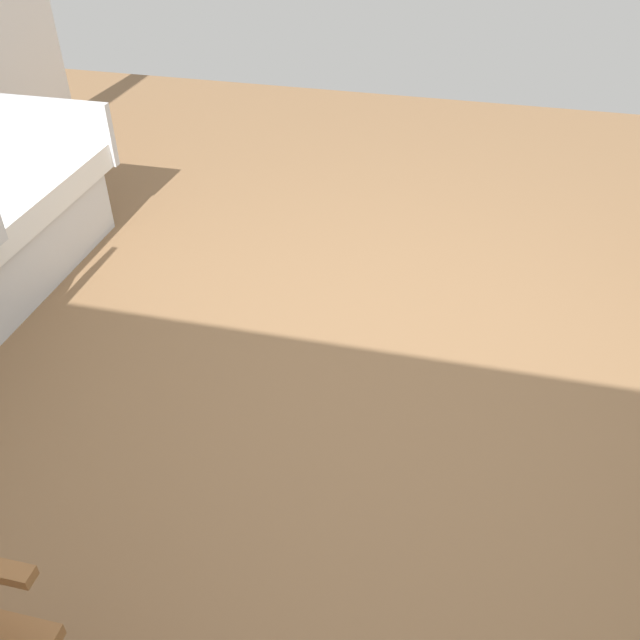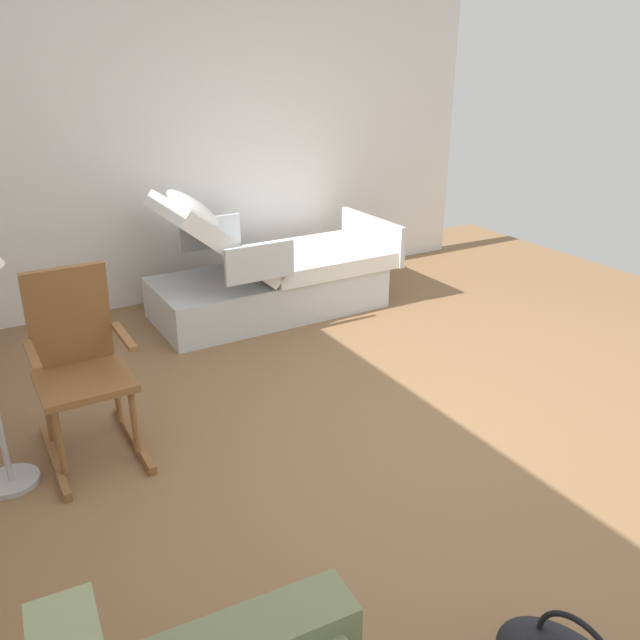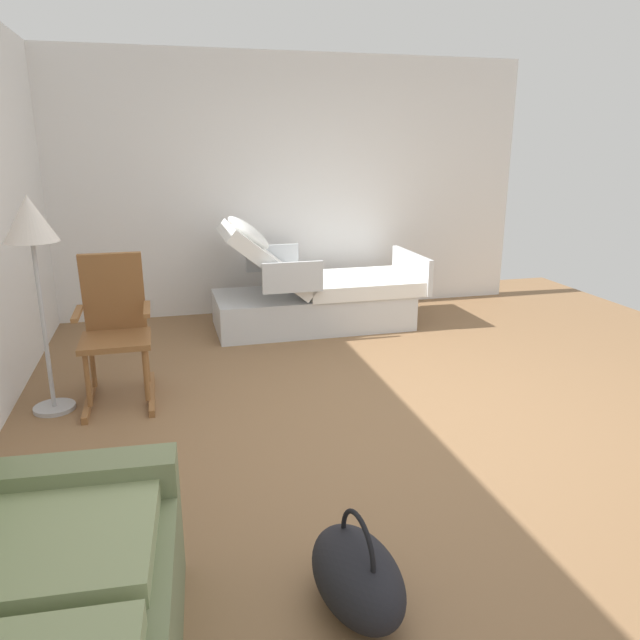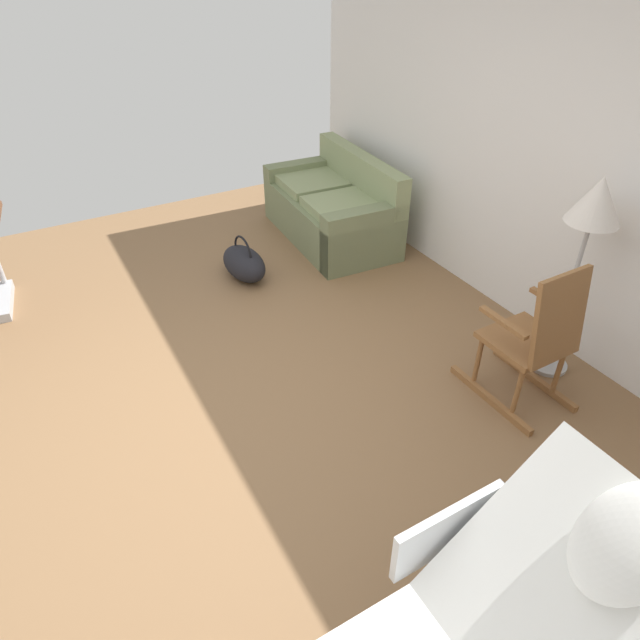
{
  "view_description": "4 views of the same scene",
  "coord_description": "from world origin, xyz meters",
  "px_view_note": "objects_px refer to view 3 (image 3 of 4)",
  "views": [
    {
      "loc": [
        -0.25,
        2.19,
        2.01
      ],
      "look_at": [
        0.16,
        0.51,
        0.7
      ],
      "focal_mm": 38.06,
      "sensor_mm": 36.0,
      "label": 1
    },
    {
      "loc": [
        -2.49,
        2.19,
        2.07
      ],
      "look_at": [
        0.05,
        0.71,
        0.85
      ],
      "focal_mm": 35.91,
      "sensor_mm": 36.0,
      "label": 2
    },
    {
      "loc": [
        -3.52,
        1.37,
        1.78
      ],
      "look_at": [
        0.24,
        0.4,
        0.65
      ],
      "focal_mm": 33.88,
      "sensor_mm": 36.0,
      "label": 3
    },
    {
      "loc": [
        2.66,
        -0.88,
        2.69
      ],
      "look_at": [
        0.2,
        0.51,
        0.71
      ],
      "focal_mm": 31.14,
      "sensor_mm": 36.0,
      "label": 4
    }
  ],
  "objects_px": {
    "rocking_chair": "(116,330)",
    "floor_lamp": "(31,234)",
    "hospital_bed": "(313,296)",
    "duffel_bag": "(357,575)"
  },
  "relations": [
    {
      "from": "rocking_chair",
      "to": "floor_lamp",
      "type": "height_order",
      "value": "floor_lamp"
    },
    {
      "from": "hospital_bed",
      "to": "rocking_chair",
      "type": "distance_m",
      "value": 2.27
    },
    {
      "from": "hospital_bed",
      "to": "duffel_bag",
      "type": "bearing_deg",
      "value": 168.65
    },
    {
      "from": "hospital_bed",
      "to": "duffel_bag",
      "type": "xyz_separation_m",
      "value": [
        -3.84,
        0.77,
        -0.16
      ]
    },
    {
      "from": "hospital_bed",
      "to": "floor_lamp",
      "type": "height_order",
      "value": "floor_lamp"
    },
    {
      "from": "hospital_bed",
      "to": "duffel_bag",
      "type": "distance_m",
      "value": 3.92
    },
    {
      "from": "floor_lamp",
      "to": "duffel_bag",
      "type": "bearing_deg",
      "value": -147.65
    },
    {
      "from": "rocking_chair",
      "to": "duffel_bag",
      "type": "relative_size",
      "value": 1.77
    },
    {
      "from": "duffel_bag",
      "to": "floor_lamp",
      "type": "bearing_deg",
      "value": 32.35
    },
    {
      "from": "rocking_chair",
      "to": "duffel_bag",
      "type": "xyz_separation_m",
      "value": [
        -2.47,
        -1.03,
        -0.35
      ]
    }
  ]
}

